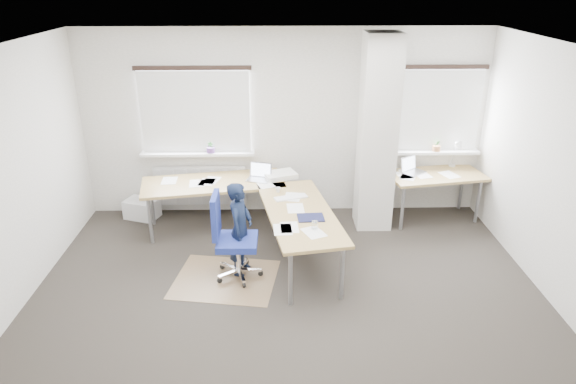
{
  "coord_description": "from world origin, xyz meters",
  "views": [
    {
      "loc": [
        -0.12,
        -4.94,
        3.47
      ],
      "look_at": [
        0.02,
        0.9,
        0.98
      ],
      "focal_mm": 32.0,
      "sensor_mm": 36.0,
      "label": 1
    }
  ],
  "objects_px": {
    "desk_main": "(257,197)",
    "person": "(240,229)",
    "task_chair": "(234,254)",
    "desk_side": "(436,177)"
  },
  "relations": [
    {
      "from": "desk_main",
      "to": "task_chair",
      "type": "relative_size",
      "value": 2.56
    },
    {
      "from": "desk_main",
      "to": "person",
      "type": "xyz_separation_m",
      "value": [
        -0.19,
        -0.73,
        -0.09
      ]
    },
    {
      "from": "desk_main",
      "to": "person",
      "type": "bearing_deg",
      "value": -114.35
    },
    {
      "from": "desk_main",
      "to": "task_chair",
      "type": "distance_m",
      "value": 0.97
    },
    {
      "from": "desk_main",
      "to": "desk_side",
      "type": "bearing_deg",
      "value": 5.42
    },
    {
      "from": "person",
      "to": "desk_main",
      "type": "bearing_deg",
      "value": 0.72
    },
    {
      "from": "person",
      "to": "desk_side",
      "type": "bearing_deg",
      "value": -47.56
    },
    {
      "from": "desk_side",
      "to": "task_chair",
      "type": "distance_m",
      "value": 3.32
    },
    {
      "from": "task_chair",
      "to": "person",
      "type": "relative_size",
      "value": 0.92
    },
    {
      "from": "desk_main",
      "to": "task_chair",
      "type": "xyz_separation_m",
      "value": [
        -0.26,
        -0.85,
        -0.39
      ]
    }
  ]
}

